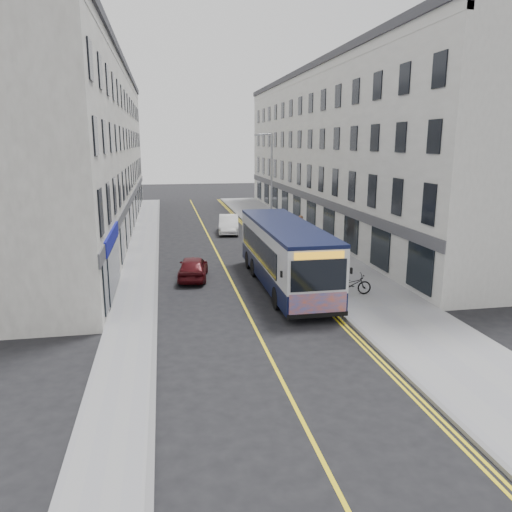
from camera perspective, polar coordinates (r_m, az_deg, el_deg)
name	(u,v)px	position (r m, az deg, el deg)	size (l,w,h in m)	color
ground	(245,308)	(22.76, -1.24, -5.99)	(140.00, 140.00, 0.00)	black
pavement_east	(305,248)	(35.41, 5.60, 0.93)	(4.50, 64.00, 0.12)	gray
pavement_west	(142,254)	(34.09, -12.90, 0.19)	(2.00, 64.00, 0.12)	gray
kerb_east	(274,249)	(34.86, 2.04, 0.80)	(0.18, 64.00, 0.13)	slate
kerb_west	(157,254)	(34.05, -11.22, 0.27)	(0.18, 64.00, 0.13)	slate
road_centre_line	(217,252)	(34.24, -4.51, 0.44)	(0.12, 64.00, 0.01)	yellow
road_dbl_yellow_inner	(267,250)	(34.78, 1.31, 0.67)	(0.10, 64.00, 0.01)	yellow
road_dbl_yellow_outer	(270,250)	(34.82, 1.64, 0.68)	(0.10, 64.00, 0.01)	yellow
terrace_east	(336,152)	(44.84, 9.12, 11.63)	(6.00, 46.00, 13.00)	silver
terrace_west	(91,153)	(42.63, -18.38, 11.09)	(6.00, 46.00, 13.00)	silver
streetlamp	(270,185)	(36.20, 1.66, 8.16)	(1.32, 0.18, 8.00)	#92959A
city_bus	(285,253)	(25.67, 3.31, 0.40)	(2.67, 11.46, 3.33)	black
bicycle	(351,284)	(24.64, 10.84, -3.20)	(0.68, 1.95, 1.03)	black
pedestrian_near	(301,229)	(37.11, 5.18, 3.13)	(0.72, 0.47, 1.97)	brown
pedestrian_far	(286,225)	(39.82, 3.49, 3.53)	(0.76, 0.59, 1.56)	black
car_white	(229,224)	(41.42, -3.13, 3.67)	(1.56, 4.47, 1.47)	white
car_maroon	(193,268)	(27.57, -7.20, -1.31)	(1.53, 3.80, 1.29)	#490C10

